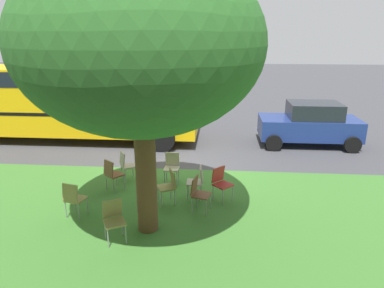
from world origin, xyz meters
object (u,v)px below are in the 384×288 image
chair_7 (74,197)px  chair_6 (221,181)px  chair_0 (199,192)px  chair_5 (169,184)px  school_bus (66,96)px  chair_4 (197,180)px  street_tree (140,46)px  chair_1 (114,218)px  chair_3 (112,173)px  chair_8 (172,165)px  chair_2 (126,164)px  parked_car (310,124)px

chair_7 → chair_6: bearing=-160.7°
chair_0 → chair_5: size_ratio=1.00×
school_bus → chair_4: bearing=138.1°
chair_4 → chair_0: bearing=96.4°
street_tree → chair_1: 3.49m
chair_0 → chair_3: size_ratio=1.00×
street_tree → chair_3: size_ratio=6.45×
chair_0 → chair_5: 0.86m
chair_4 → chair_7: size_ratio=1.00×
chair_5 → chair_7: 2.28m
chair_6 → chair_5: bearing=12.3°
chair_5 → chair_6: same height
chair_6 → chair_7: 3.61m
chair_6 → chair_7: size_ratio=1.00×
chair_5 → chair_8: same height
chair_3 → chair_7: bearing=73.7°
chair_3 → chair_8: 1.69m
chair_2 → chair_6: (-2.76, 1.04, 0.00)m
chair_7 → chair_8: same height
chair_0 → chair_4: (0.08, -0.71, 0.00)m
chair_5 → chair_8: bearing=-85.5°
chair_2 → chair_7: same height
chair_0 → chair_8: bearing=-62.5°
chair_8 → chair_1: bearing=75.5°
street_tree → chair_0: size_ratio=6.45×
chair_6 → school_bus: bearing=-39.2°
street_tree → chair_3: (1.36, -1.90, -3.40)m
chair_0 → chair_4: same height
chair_8 → street_tree: bearing=86.0°
chair_8 → parked_car: parked_car is taller
street_tree → chair_6: 4.07m
chair_1 → chair_4: same height
parked_car → chair_7: bearing=42.4°
chair_0 → chair_6: same height
chair_3 → chair_2: bearing=-105.8°
chair_3 → chair_6: same height
chair_1 → chair_2: same height
street_tree → school_bus: 8.28m
chair_6 → chair_8: 1.75m
chair_6 → chair_3: bearing=-6.5°
chair_8 → school_bus: (4.73, -3.98, 1.24)m
chair_6 → chair_8: bearing=-36.1°
chair_2 → chair_4: 2.36m
parked_car → chair_2: bearing=32.9°
chair_0 → school_bus: size_ratio=0.08×
parked_car → chair_8: bearing=39.7°
chair_7 → parked_car: 9.18m
chair_1 → chair_5: bearing=-117.1°
street_tree → chair_3: 4.13m
chair_1 → parked_car: 8.97m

